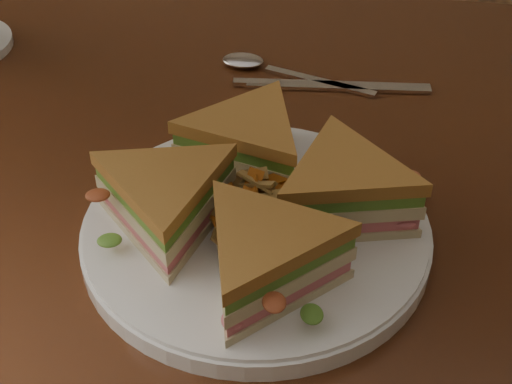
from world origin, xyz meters
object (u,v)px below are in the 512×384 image
(knife, at_px, (325,86))
(sandwich_wedges, at_px, (256,197))
(table, at_px, (258,234))
(spoon, at_px, (261,66))
(plate, at_px, (256,232))

(knife, bearing_deg, sandwich_wedges, -103.67)
(table, relative_size, sandwich_wedges, 4.01)
(sandwich_wedges, bearing_deg, spoon, 99.38)
(plate, xyz_separation_m, sandwich_wedges, (-0.00, 0.00, 0.04))
(sandwich_wedges, bearing_deg, knife, 83.33)
(table, bearing_deg, spoon, 99.25)
(plate, height_order, sandwich_wedges, sandwich_wedges)
(sandwich_wedges, xyz_separation_m, spoon, (-0.05, 0.28, -0.04))
(table, height_order, knife, knife)
(sandwich_wedges, distance_m, spoon, 0.29)
(plate, distance_m, knife, 0.25)
(plate, relative_size, knife, 1.32)
(spoon, xyz_separation_m, knife, (0.08, -0.03, -0.00))
(table, height_order, plate, plate)
(table, height_order, spoon, spoon)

